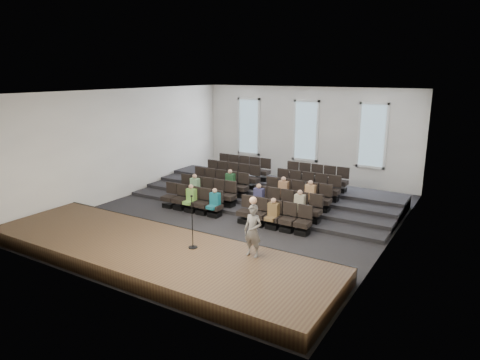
{
  "coord_description": "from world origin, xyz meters",
  "views": [
    {
      "loc": [
        8.72,
        -14.22,
        5.72
      ],
      "look_at": [
        -0.18,
        0.5,
        1.37
      ],
      "focal_mm": 32.0,
      "sensor_mm": 36.0,
      "label": 1
    }
  ],
  "objects": [
    {
      "name": "seating_rows",
      "position": [
        -0.0,
        1.54,
        0.68
      ],
      "size": [
        6.8,
        4.7,
        1.67
      ],
      "color": "black",
      "rests_on": "ground"
    },
    {
      "name": "stage_lip",
      "position": [
        0.0,
        -3.33,
        0.25
      ],
      "size": [
        11.8,
        0.06,
        0.52
      ],
      "primitive_type": "cube",
      "color": "black",
      "rests_on": "ground"
    },
    {
      "name": "wall_back",
      "position": [
        0.0,
        7.02,
        2.5
      ],
      "size": [
        12.0,
        0.04,
        5.0
      ],
      "primitive_type": "cube",
      "color": "white",
      "rests_on": "ground"
    },
    {
      "name": "speaker",
      "position": [
        3.05,
        -4.12,
        1.28
      ],
      "size": [
        0.59,
        0.41,
        1.56
      ],
      "primitive_type": "imported",
      "rotation": [
        0.0,
        0.0,
        -0.06
      ],
      "color": "#605D5B",
      "rests_on": "stage"
    },
    {
      "name": "mic_stand",
      "position": [
        1.18,
        -4.54,
        1.0
      ],
      "size": [
        0.28,
        0.28,
        1.68
      ],
      "color": "black",
      "rests_on": "stage"
    },
    {
      "name": "wall_front",
      "position": [
        0.0,
        -7.02,
        2.5
      ],
      "size": [
        12.0,
        0.04,
        5.0
      ],
      "primitive_type": "cube",
      "color": "white",
      "rests_on": "ground"
    },
    {
      "name": "windows",
      "position": [
        0.0,
        6.95,
        2.7
      ],
      "size": [
        8.44,
        0.1,
        3.24
      ],
      "color": "white",
      "rests_on": "wall_back"
    },
    {
      "name": "ceiling",
      "position": [
        0.0,
        0.0,
        5.01
      ],
      "size": [
        12.0,
        14.0,
        0.02
      ],
      "primitive_type": "cube",
      "color": "white",
      "rests_on": "ground"
    },
    {
      "name": "ground",
      "position": [
        0.0,
        0.0,
        0.0
      ],
      "size": [
        14.0,
        14.0,
        0.0
      ],
      "primitive_type": "plane",
      "color": "black",
      "rests_on": "ground"
    },
    {
      "name": "stage",
      "position": [
        0.0,
        -5.1,
        0.25
      ],
      "size": [
        11.8,
        3.6,
        0.5
      ],
      "primitive_type": "cube",
      "color": "#42311C",
      "rests_on": "ground"
    },
    {
      "name": "wall_left",
      "position": [
        -6.02,
        0.0,
        2.5
      ],
      "size": [
        0.04,
        14.0,
        5.0
      ],
      "primitive_type": "cube",
      "color": "white",
      "rests_on": "ground"
    },
    {
      "name": "wall_right",
      "position": [
        6.02,
        0.0,
        2.5
      ],
      "size": [
        0.04,
        14.0,
        5.0
      ],
      "primitive_type": "cube",
      "color": "white",
      "rests_on": "ground"
    },
    {
      "name": "risers",
      "position": [
        0.0,
        3.17,
        0.2
      ],
      "size": [
        11.8,
        4.8,
        0.6
      ],
      "color": "black",
      "rests_on": "ground"
    },
    {
      "name": "audience",
      "position": [
        0.28,
        0.45,
        0.83
      ],
      "size": [
        5.45,
        2.64,
        1.1
      ],
      "color": "#75B749",
      "rests_on": "seating_rows"
    }
  ]
}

